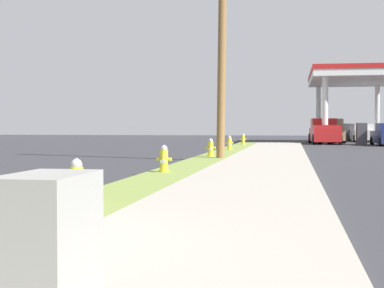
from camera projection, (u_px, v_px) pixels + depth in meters
The scene contains 11 objects.
sidewalk_slab at pixel (185, 270), 5.39m from camera, with size 3.20×80.00×0.12m, color #A8A093.
fire_hydrant_nearest at pixel (76, 184), 9.48m from camera, with size 0.42×0.38×0.74m.
fire_hydrant_second at pixel (164, 160), 16.12m from camera, with size 0.42×0.38×0.74m.
fire_hydrant_third at pixel (211, 148), 24.48m from camera, with size 0.42×0.37×0.74m.
fire_hydrant_fourth at pixel (230, 143), 31.62m from camera, with size 0.42×0.37×0.74m.
fire_hydrant_fifth at pixel (243, 140), 39.86m from camera, with size 0.42×0.38×0.74m.
utility_pole_midground at pixel (222, 39), 23.16m from camera, with size 1.40×0.39×9.21m.
utility_cabinet at pixel (48, 260), 3.58m from camera, with size 0.51×0.85×0.98m.
car_white_by_near_pump at pixel (362, 133), 51.54m from camera, with size 2.06×4.55×1.57m.
truck_red_at_forecourt at pixel (324, 132), 45.19m from camera, with size 2.31×5.47×1.97m.
truck_tan_on_apron at pixel (329, 132), 48.62m from camera, with size 2.43×5.51×1.97m.
Camera 1 is at (3.96, -5.26, 1.39)m, focal length 54.89 mm.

